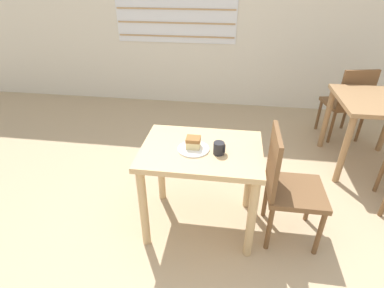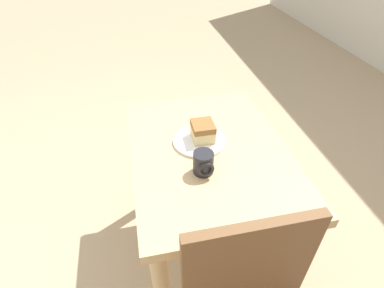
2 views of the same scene
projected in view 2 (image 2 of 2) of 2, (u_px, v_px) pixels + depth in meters
dining_table_near at (208, 172)px, 1.28m from camera, size 0.84×0.62×0.70m
plate at (199, 141)px, 1.24m from camera, size 0.22×0.22×0.01m
cake_slice at (203, 131)px, 1.21m from camera, size 0.10×0.09×0.08m
coffee_mug at (204, 163)px, 1.07m from camera, size 0.08×0.07×0.09m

